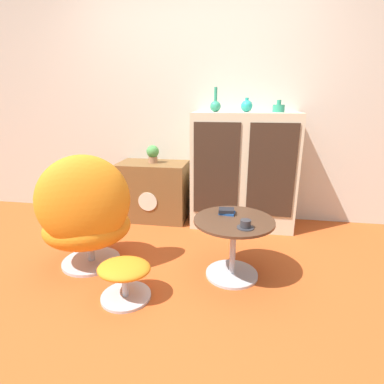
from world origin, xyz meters
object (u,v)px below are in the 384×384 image
egg_chair (86,215)px  teacup (246,225)px  sideboard (243,171)px  vase_inner_right (279,108)px  tv_console (154,191)px  potted_plant (153,153)px  coffee_table (233,240)px  vase_leftmost (215,105)px  vase_inner_left (247,106)px  ottoman (124,274)px  book_stack (227,211)px

egg_chair → teacup: egg_chair is taller
egg_chair → teacup: (1.22, -0.08, 0.04)m
sideboard → vase_inner_right: bearing=0.7°
tv_console → teacup: 1.57m
vase_inner_right → teacup: size_ratio=0.98×
sideboard → potted_plant: 0.99m
sideboard → coffee_table: sideboard is taller
tv_console → vase_inner_right: size_ratio=6.49×
egg_chair → sideboard: bearing=42.5°
vase_inner_right → tv_console: bearing=179.5°
coffee_table → vase_inner_right: 1.43m
sideboard → vase_leftmost: bearing=179.3°
tv_console → egg_chair: 1.13m
egg_chair → vase_inner_left: (1.19, 1.09, 0.80)m
ottoman → book_stack: (0.64, 0.50, 0.30)m
egg_chair → book_stack: bearing=8.4°
ottoman → potted_plant: bearing=98.4°
teacup → book_stack: size_ratio=0.91×
vase_leftmost → vase_inner_left: 0.31m
sideboard → tv_console: bearing=179.1°
sideboard → book_stack: 0.94m
tv_console → vase_inner_left: size_ratio=5.49×
potted_plant → sideboard: bearing=-0.9°
vase_inner_left → sideboard: bearing=-114.6°
egg_chair → potted_plant: egg_chair is taller
vase_leftmost → book_stack: vase_leftmost is taller
ottoman → vase_leftmost: (0.46, 1.43, 1.07)m
teacup → vase_inner_left: bearing=91.2°
sideboard → book_stack: size_ratio=9.23×
vase_leftmost → tv_console: bearing=179.0°
book_stack → coffee_table: bearing=-59.5°
vase_leftmost → teacup: bearing=-74.3°
potted_plant → vase_leftmost: bearing=-1.0°
vase_inner_left → potted_plant: bearing=179.3°
vase_inner_right → potted_plant: bearing=179.5°
teacup → vase_inner_right: bearing=76.6°
vase_leftmost → vase_inner_right: bearing=0.0°
ottoman → coffee_table: 0.82m
vase_inner_right → teacup: vase_inner_right is taller
ottoman → tv_console: bearing=98.7°
sideboard → vase_inner_left: (0.00, 0.00, 0.65)m
egg_chair → teacup: size_ratio=8.11×
potted_plant → vase_inner_right: bearing=-0.5°
vase_leftmost → teacup: 1.44m
sideboard → vase_inner_right: size_ratio=10.31×
vase_inner_right → book_stack: (-0.42, -0.93, -0.74)m
vase_inner_right → vase_inner_left: bearing=180.0°
vase_leftmost → vase_inner_left: vase_leftmost is taller
egg_chair → vase_leftmost: size_ratio=4.04×
egg_chair → tv_console: bearing=79.3°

